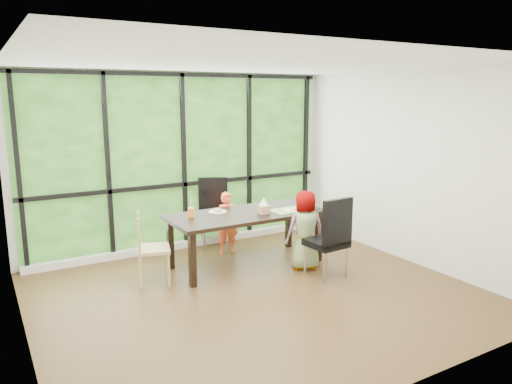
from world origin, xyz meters
TOP-DOWN VIEW (x-y plane):
  - ground at (0.00, 0.00)m, footprint 5.00×5.00m
  - back_wall at (0.00, 2.25)m, footprint 5.00×0.00m
  - foliage_backdrop at (0.00, 2.23)m, footprint 4.80×0.02m
  - window_mullions at (0.00, 2.19)m, footprint 4.80×0.06m
  - window_sill at (0.00, 2.15)m, footprint 4.80×0.12m
  - dining_table at (0.41, 0.98)m, footprint 2.23×1.15m
  - chair_window_leather at (0.38, 1.93)m, footprint 0.58×0.58m
  - chair_interior_leather at (1.08, 0.04)m, footprint 0.49×0.49m
  - chair_end_beech at (-0.94, 0.96)m, footprint 0.50×0.52m
  - child_toddler at (0.41, 1.56)m, footprint 0.39×0.31m
  - child_older at (1.05, 0.43)m, footprint 0.61×0.47m
  - placemat at (0.98, 0.79)m, footprint 0.50×0.37m
  - plate_far at (0.08, 1.19)m, footprint 0.25×0.25m
  - plate_near at (1.03, 0.74)m, footprint 0.22×0.22m
  - orange_cup at (-0.35, 1.12)m, footprint 0.08×0.08m
  - green_cup at (1.31, 0.72)m, footprint 0.09×0.09m
  - white_mug at (1.42, 1.05)m, footprint 0.07×0.07m
  - tissue_box at (0.60, 0.82)m, footprint 0.14×0.14m
  - crepe_rolls_far at (0.08, 1.19)m, footprint 0.10×0.12m
  - crepe_rolls_near at (1.03, 0.74)m, footprint 0.05×0.12m
  - straw_white at (-0.35, 1.12)m, footprint 0.01×0.04m
  - straw_pink at (1.31, 0.72)m, footprint 0.01×0.04m
  - tissue at (0.60, 0.82)m, footprint 0.12×0.12m

SIDE VIEW (x-z plane):
  - ground at x=0.00m, z-range 0.00..0.00m
  - window_sill at x=0.00m, z-range 0.00..0.10m
  - dining_table at x=0.41m, z-range 0.00..0.75m
  - chair_end_beech at x=-0.94m, z-range 0.00..0.90m
  - child_toddler at x=0.41m, z-range 0.00..0.94m
  - chair_window_leather at x=0.38m, z-range 0.00..1.08m
  - chair_interior_leather at x=1.08m, z-range 0.00..1.08m
  - child_older at x=1.05m, z-range 0.00..1.09m
  - placemat at x=0.98m, z-range 0.75..0.76m
  - plate_near at x=1.03m, z-range 0.75..0.76m
  - plate_far at x=0.08m, z-range 0.75..0.77m
  - crepe_rolls_near at x=1.03m, z-range 0.76..0.80m
  - crepe_rolls_far at x=0.08m, z-range 0.77..0.80m
  - white_mug at x=1.42m, z-range 0.75..0.83m
  - tissue_box at x=0.60m, z-range 0.75..0.87m
  - orange_cup at x=-0.35m, z-range 0.75..0.88m
  - green_cup at x=1.31m, z-range 0.75..0.89m
  - straw_white at x=-0.35m, z-range 0.82..1.02m
  - tissue at x=0.60m, z-range 0.87..0.98m
  - straw_pink at x=1.31m, z-range 0.83..1.03m
  - back_wall at x=0.00m, z-range -1.15..3.85m
  - foliage_backdrop at x=0.00m, z-range 0.03..2.67m
  - window_mullions at x=0.00m, z-range 0.03..2.67m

